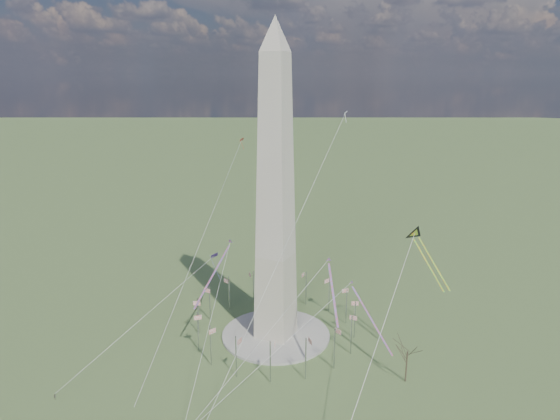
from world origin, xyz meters
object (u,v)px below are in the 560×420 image
at_px(washington_monument, 276,197).
at_px(tree_near, 408,349).
at_px(kite_delta_black, 417,237).
at_px(person_west, 55,396).

bearing_deg(washington_monument, tree_near, -9.08).
xyz_separation_m(tree_near, kite_delta_black, (-2.62, 16.79, 27.66)).
distance_m(washington_monument, kite_delta_black, 44.20).
relative_size(person_west, kite_delta_black, 0.09).
relative_size(washington_monument, tree_near, 7.00).
height_order(person_west, kite_delta_black, kite_delta_black).
distance_m(washington_monument, tree_near, 58.84).
relative_size(washington_monument, person_west, 66.70).
xyz_separation_m(tree_near, person_west, (-83.54, -48.76, -9.43)).
bearing_deg(person_west, washington_monument, -97.58).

